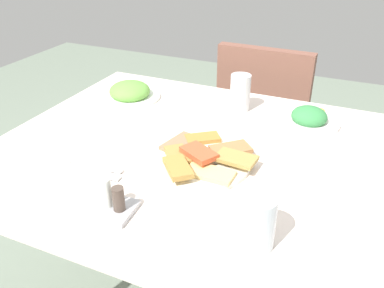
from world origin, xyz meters
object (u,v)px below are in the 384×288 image
Objects in this scene: drinking_glass at (255,221)px; condiment_caddy at (113,203)px; spoon at (94,165)px; salad_plate_rice at (309,118)px; soda_can at (240,93)px; fork at (85,172)px; paper_napkin at (90,170)px; dining_chair at (265,125)px; dining_table at (190,174)px; pide_platter at (197,158)px; salad_plate_greens at (130,92)px.

drinking_glass reaches higher than condiment_caddy.
drinking_glass is 0.47m from spoon.
soda_can reaches higher than salad_plate_rice.
paper_napkin is at bearing 84.47° from fork.
dining_table is at bearing -92.08° from dining_chair.
drinking_glass reaches higher than pide_platter.
dining_chair is at bearing 72.54° from fork.
spoon is at bearing 166.74° from drinking_glass.
dining_table is 0.43m from drinking_glass.
dining_chair is 1.17m from condiment_caddy.
dining_chair is at bearing 87.92° from dining_table.
condiment_caddy reaches higher than fork.
dining_chair is at bearing 115.80° from salad_plate_rice.
condiment_caddy is at bearing -93.47° from dining_chair.
dining_chair is (0.03, 0.80, -0.20)m from dining_table.
drinking_glass is (0.22, -0.60, -0.00)m from soda_can.
dining_chair is 5.28× the size of spoon.
dining_table is at bearing -98.55° from soda_can.
salad_plate_greens is 0.49m from fork.
salad_plate_rice is at bearing 4.35° from salad_plate_greens.
salad_plate_greens is at bearing -123.55° from dining_chair.
drinking_glass is at bearing -47.86° from dining_table.
salad_plate_greens is 0.64m from condiment_caddy.
salad_plate_greens is 0.46m from spoon.
drinking_glass is at bearing -41.39° from salad_plate_greens.
soda_can is (-0.00, 0.36, 0.05)m from pide_platter.
condiment_caddy is at bearing -175.04° from drinking_glass.
dining_chair is 9.20× the size of condiment_caddy.
pide_platter is 0.49m from salad_plate_greens.
condiment_caddy is (-0.31, -0.03, -0.03)m from drinking_glass.
salad_plate_rice reaches higher than pide_platter.
salad_plate_greens is 0.82m from drinking_glass.
soda_can is 0.63m from condiment_caddy.
dining_table is 0.41m from salad_plate_rice.
fork is (-0.46, 0.07, -0.05)m from drinking_glass.
salad_plate_greens reaches higher than paper_napkin.
drinking_glass is 0.47m from paper_napkin.
soda_can reaches higher than fork.
drinking_glass is (-0.01, -0.59, 0.04)m from salad_plate_rice.
drinking_glass is at bearing -11.10° from paper_napkin.
pide_platter is (0.05, -0.06, 0.10)m from dining_table.
salad_plate_greens is 0.39m from soda_can.
salad_plate_greens is at bearing -170.96° from soda_can.
pide_platter is 1.61× the size of fork.
fork reaches higher than paper_napkin.
drinking_glass is at bearing -90.71° from salad_plate_rice.
fork reaches higher than dining_table.
soda_can reaches higher than paper_napkin.
condiment_caddy reaches higher than dining_table.
salad_plate_rice reaches higher than paper_napkin.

